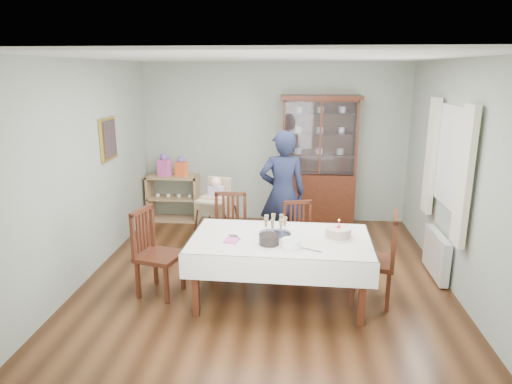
# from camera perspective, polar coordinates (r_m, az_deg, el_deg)

# --- Properties ---
(floor) EXTENTS (5.00, 5.00, 0.00)m
(floor) POSITION_cam_1_polar(r_m,az_deg,el_deg) (5.85, 1.16, -10.97)
(floor) COLOR #593319
(floor) RESTS_ON ground
(room_shell) EXTENTS (5.00, 5.00, 5.00)m
(room_shell) POSITION_cam_1_polar(r_m,az_deg,el_deg) (5.86, 1.56, 6.56)
(room_shell) COLOR #9EAA99
(room_shell) RESTS_ON floor
(dining_table) EXTENTS (2.04, 1.22, 0.76)m
(dining_table) POSITION_cam_1_polar(r_m,az_deg,el_deg) (5.24, 3.02, -9.57)
(dining_table) COLOR #4C2213
(dining_table) RESTS_ON floor
(china_cabinet) EXTENTS (1.30, 0.48, 2.18)m
(china_cabinet) POSITION_cam_1_polar(r_m,az_deg,el_deg) (7.66, 7.86, 4.02)
(china_cabinet) COLOR #4C2213
(china_cabinet) RESTS_ON floor
(sideboard) EXTENTS (0.90, 0.38, 0.80)m
(sideboard) POSITION_cam_1_polar(r_m,az_deg,el_deg) (8.10, -10.28, -0.73)
(sideboard) COLOR tan
(sideboard) RESTS_ON floor
(picture_frame) EXTENTS (0.04, 0.48, 0.58)m
(picture_frame) POSITION_cam_1_polar(r_m,az_deg,el_deg) (6.62, -17.99, 6.35)
(picture_frame) COLOR gold
(picture_frame) RESTS_ON room_shell
(window) EXTENTS (0.04, 1.02, 1.22)m
(window) POSITION_cam_1_polar(r_m,az_deg,el_deg) (5.96, 23.31, 3.99)
(window) COLOR white
(window) RESTS_ON room_shell
(curtain_left) EXTENTS (0.07, 0.30, 1.55)m
(curtain_left) POSITION_cam_1_polar(r_m,az_deg,el_deg) (5.39, 24.62, 1.70)
(curtain_left) COLOR silver
(curtain_left) RESTS_ON room_shell
(curtain_right) EXTENTS (0.07, 0.30, 1.55)m
(curtain_right) POSITION_cam_1_polar(r_m,az_deg,el_deg) (6.54, 21.05, 4.20)
(curtain_right) COLOR silver
(curtain_right) RESTS_ON room_shell
(radiator) EXTENTS (0.10, 0.80, 0.55)m
(radiator) POSITION_cam_1_polar(r_m,az_deg,el_deg) (6.28, 21.61, -7.25)
(radiator) COLOR white
(radiator) RESTS_ON floor
(chair_far_left) EXTENTS (0.46, 0.46, 0.99)m
(chair_far_left) POSITION_cam_1_polar(r_m,az_deg,el_deg) (6.13, -3.29, -6.76)
(chair_far_left) COLOR #4C2213
(chair_far_left) RESTS_ON floor
(chair_far_right) EXTENTS (0.50, 0.50, 0.90)m
(chair_far_right) POSITION_cam_1_polar(r_m,az_deg,el_deg) (6.08, 5.49, -7.26)
(chair_far_right) COLOR #4C2213
(chair_far_right) RESTS_ON floor
(chair_end_left) EXTENTS (0.57, 0.57, 1.03)m
(chair_end_left) POSITION_cam_1_polar(r_m,az_deg,el_deg) (5.54, -12.03, -9.42)
(chair_end_left) COLOR #4C2213
(chair_end_left) RESTS_ON floor
(chair_end_right) EXTENTS (0.56, 0.56, 1.05)m
(chair_end_right) POSITION_cam_1_polar(r_m,az_deg,el_deg) (5.40, 14.42, -10.11)
(chair_end_right) COLOR #4C2213
(chair_end_right) RESTS_ON floor
(woman) EXTENTS (0.71, 0.52, 1.78)m
(woman) POSITION_cam_1_polar(r_m,az_deg,el_deg) (6.39, 3.33, -0.20)
(woman) COLOR black
(woman) RESTS_ON floor
(high_chair) EXTENTS (0.61, 0.61, 1.10)m
(high_chair) POSITION_cam_1_polar(r_m,az_deg,el_deg) (6.66, -4.92, -3.74)
(high_chair) COLOR black
(high_chair) RESTS_ON floor
(champagne_tray) EXTENTS (0.37, 0.37, 0.22)m
(champagne_tray) POSITION_cam_1_polar(r_m,az_deg,el_deg) (5.15, 2.39, -4.73)
(champagne_tray) COLOR silver
(champagne_tray) RESTS_ON dining_table
(birthday_cake) EXTENTS (0.32, 0.32, 0.22)m
(birthday_cake) POSITION_cam_1_polar(r_m,az_deg,el_deg) (5.14, 10.26, -5.07)
(birthday_cake) COLOR white
(birthday_cake) RESTS_ON dining_table
(plate_stack_dark) EXTENTS (0.27, 0.27, 0.10)m
(plate_stack_dark) POSITION_cam_1_polar(r_m,az_deg,el_deg) (4.89, 1.66, -5.96)
(plate_stack_dark) COLOR black
(plate_stack_dark) RESTS_ON dining_table
(plate_stack_white) EXTENTS (0.27, 0.27, 0.09)m
(plate_stack_white) POSITION_cam_1_polar(r_m,az_deg,el_deg) (4.82, 4.41, -6.42)
(plate_stack_white) COLOR white
(plate_stack_white) RESTS_ON dining_table
(napkin_stack) EXTENTS (0.17, 0.17, 0.02)m
(napkin_stack) POSITION_cam_1_polar(r_m,az_deg,el_deg) (4.99, -3.10, -6.07)
(napkin_stack) COLOR #E253A9
(napkin_stack) RESTS_ON dining_table
(cutlery) EXTENTS (0.18, 0.21, 0.01)m
(cutlery) POSITION_cam_1_polar(r_m,az_deg,el_deg) (5.10, -3.12, -5.66)
(cutlery) COLOR silver
(cutlery) RESTS_ON dining_table
(cake_knife) EXTENTS (0.26, 0.14, 0.01)m
(cake_knife) POSITION_cam_1_polar(r_m,az_deg,el_deg) (4.78, 6.75, -7.17)
(cake_knife) COLOR silver
(cake_knife) RESTS_ON dining_table
(gift_bag_pink) EXTENTS (0.24, 0.18, 0.39)m
(gift_bag_pink) POSITION_cam_1_polar(r_m,az_deg,el_deg) (7.99, -11.42, 3.20)
(gift_bag_pink) COLOR #E253A9
(gift_bag_pink) RESTS_ON sideboard
(gift_bag_orange) EXTENTS (0.22, 0.18, 0.35)m
(gift_bag_orange) POSITION_cam_1_polar(r_m,az_deg,el_deg) (7.91, -9.32, 3.07)
(gift_bag_orange) COLOR orange
(gift_bag_orange) RESTS_ON sideboard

